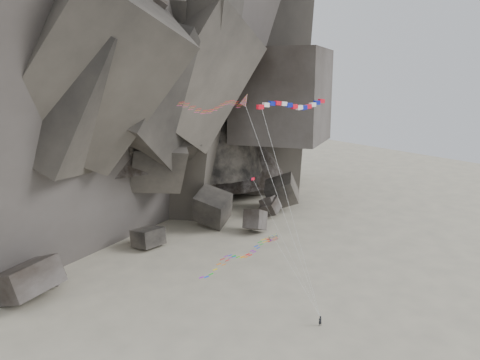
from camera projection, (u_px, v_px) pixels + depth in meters
ground at (270, 331)px, 62.60m from camera, size 260.00×260.00×0.00m
headland at (61, 30)px, 104.89m from camera, size 110.00×70.00×84.00m
boulder_field at (155, 235)px, 89.82m from camera, size 81.70×18.25×9.75m
kite_flyer at (320, 320)px, 63.67m from camera, size 0.66×0.51×1.70m
delta_kite at (210, 106)px, 53.33m from camera, size 17.57×7.40×30.07m
banner_kite at (293, 106)px, 58.33m from camera, size 10.45×5.23×29.07m
parafoil_kite at (236, 256)px, 57.41m from camera, size 17.53×5.18×11.59m
pennant_kite at (268, 211)px, 61.31m from camera, size 6.29×7.31×19.05m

